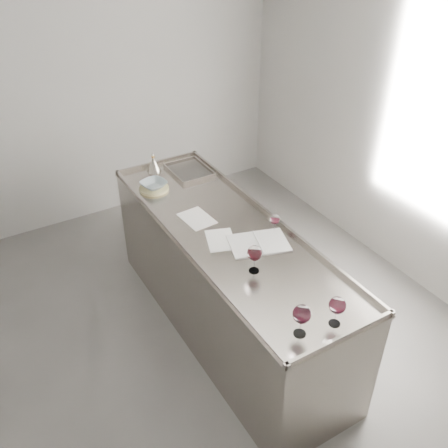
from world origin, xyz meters
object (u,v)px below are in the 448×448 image
wine_glass_small (275,220)px  notebook (259,243)px  counter (227,281)px  wine_glass_right (337,306)px  wine_glass_middle (255,254)px  wine_funnel (154,165)px  ceramic_bowl (154,185)px  wine_glass_left (302,315)px

wine_glass_small → notebook: (-0.17, -0.06, -0.09)m
counter → wine_glass_right: 1.24m
wine_glass_middle → wine_funnel: 1.55m
notebook → wine_funnel: size_ratio=2.56×
counter → wine_glass_right: size_ratio=12.96×
counter → wine_glass_right: wine_glass_right is taller
notebook → ceramic_bowl: size_ratio=2.30×
wine_glass_right → wine_funnel: wine_glass_right is taller
notebook → wine_funnel: (-0.18, 1.33, 0.05)m
counter → ceramic_bowl: 0.97m
notebook → wine_funnel: wine_funnel is taller
counter → wine_glass_right: (0.04, -1.08, 0.60)m
wine_glass_middle → wine_funnel: (0.01, 1.55, -0.08)m
counter → ceramic_bowl: ceramic_bowl is taller
wine_glass_small → counter: bearing=146.6°
wine_glass_small → ceramic_bowl: 1.09m
wine_glass_small → notebook: bearing=-159.7°
counter → ceramic_bowl: bearing=104.7°
counter → ceramic_bowl: (-0.21, 0.79, 0.51)m
wine_glass_left → wine_glass_small: 0.97m
wine_glass_middle → wine_glass_right: bearing=-78.1°
wine_glass_right → wine_funnel: bearing=93.3°
wine_glass_left → notebook: (0.27, 0.80, -0.13)m
wine_funnel → ceramic_bowl: bearing=-114.1°
wine_glass_small → wine_funnel: wine_funnel is taller
wine_glass_small → wine_funnel: size_ratio=0.78×
notebook → wine_funnel: bearing=115.0°
wine_glass_right → ceramic_bowl: wine_glass_right is taller
wine_glass_middle → notebook: wine_glass_middle is taller
ceramic_bowl → notebook: bearing=-73.5°
wine_glass_middle → wine_glass_small: size_ratio=1.36×
ceramic_bowl → wine_glass_middle: bearing=-84.5°
notebook → ceramic_bowl: bearing=123.7°
counter → wine_glass_left: wine_glass_left is taller
counter → wine_glass_small: size_ratio=17.31×
counter → ceramic_bowl: size_ratio=12.14×
wine_glass_middle → ceramic_bowl: size_ratio=0.95×
counter → notebook: (0.10, -0.25, 0.47)m
wine_glass_right → notebook: bearing=86.1°
wine_glass_left → notebook: bearing=71.4°
notebook → ceramic_bowl: ceramic_bowl is taller
wine_glass_middle → wine_funnel: size_ratio=1.06×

